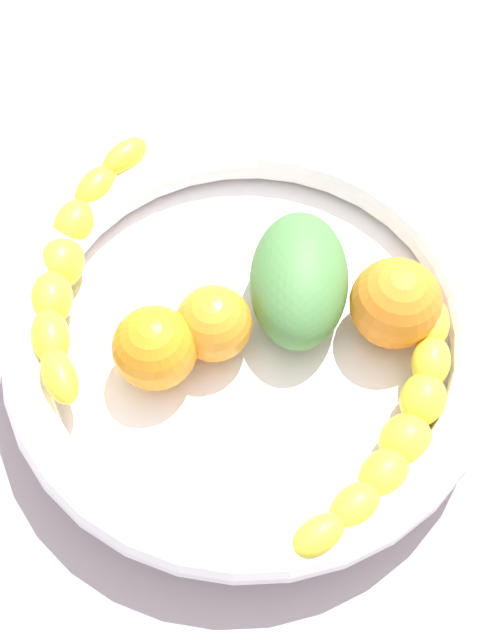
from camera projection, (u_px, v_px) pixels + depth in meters
kitchen_counter at (249, 362)px, 59.05cm from camera, size 120.00×120.00×3.00cm
fruit_bowl at (249, 336)px, 55.27cm from camera, size 35.90×35.90×5.51cm
banana_draped_left at (72, 260)px, 56.39cm from camera, size 23.70×10.79×4.37cm
banana_draped_right at (397, 434)px, 49.71cm from camera, size 22.02×6.71×4.00cm
orange_front at (395, 303)px, 53.46cm from camera, size 6.68×6.68×6.68cm
orange_mid_left at (155, 348)px, 52.03cm from camera, size 6.07×6.07×6.07cm
orange_mid_right at (214, 323)px, 53.25cm from camera, size 5.62×5.62×5.62cm
mango_green at (299, 279)px, 54.78cm from camera, size 13.40×11.11×6.16cm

